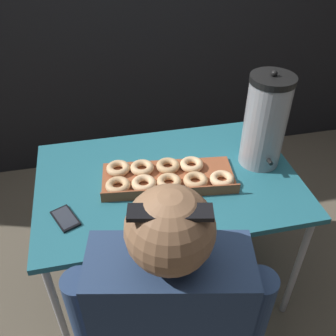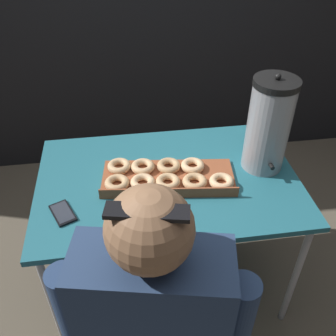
% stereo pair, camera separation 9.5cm
% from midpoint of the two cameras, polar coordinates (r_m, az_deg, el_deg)
% --- Properties ---
extents(ground_plane, '(12.00, 12.00, 0.00)m').
position_cam_midpoint_polar(ground_plane, '(2.27, 1.24, -15.91)').
color(ground_plane, brown).
extents(folding_table, '(1.20, 0.79, 0.73)m').
position_cam_midpoint_polar(folding_table, '(1.76, 1.53, -2.84)').
color(folding_table, '#236675').
rests_on(folding_table, ground).
extents(donut_box, '(0.63, 0.32, 0.05)m').
position_cam_midpoint_polar(donut_box, '(1.70, 1.17, -1.33)').
color(donut_box, brown).
rests_on(donut_box, folding_table).
extents(coffee_urn, '(0.20, 0.22, 0.47)m').
position_cam_midpoint_polar(coffee_urn, '(1.75, 16.59, 6.21)').
color(coffee_urn, '#939399').
rests_on(coffee_urn, folding_table).
extents(cell_phone, '(0.13, 0.16, 0.01)m').
position_cam_midpoint_polar(cell_phone, '(1.60, -14.13, -6.70)').
color(cell_phone, black).
rests_on(cell_phone, folding_table).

